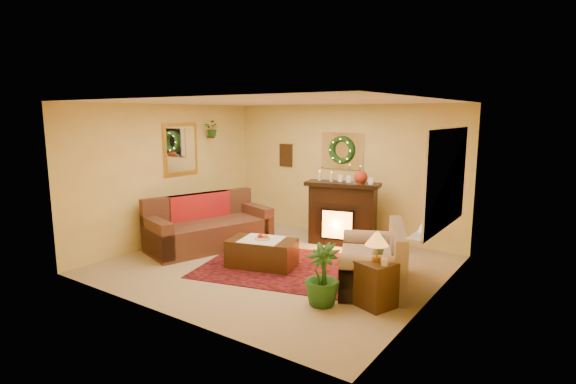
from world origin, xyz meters
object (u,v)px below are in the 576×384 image
Objects in this scene: sofa at (210,224)px; side_table_round at (359,228)px; loveseat at (372,256)px; end_table_square at (376,285)px; coffee_table at (262,254)px; fireplace at (342,216)px.

sofa is 3.58× the size of side_table_round.
end_table_square is at bearing -85.99° from loveseat.
loveseat is at bearing 17.38° from sofa.
sofa is at bearing -142.10° from side_table_round.
loveseat reaches higher than side_table_round.
loveseat is 2.01m from side_table_round.
end_table_square is (1.36, -2.33, -0.05)m from side_table_round.
side_table_round is at bearing 54.51° from coffee_table.
fireplace is 2.75m from end_table_square.
sofa is at bearing -154.05° from fireplace.
fireplace is 0.39m from side_table_round.
sofa is 3.21m from loveseat.
fireplace reaches higher than side_table_round.
side_table_round reaches higher than coffee_table.
loveseat is 2.55× the size of end_table_square.
loveseat is (3.21, -0.03, -0.01)m from sofa.
coffee_table is (-0.46, -1.85, -0.34)m from fireplace.
side_table_round is (0.28, 0.15, -0.23)m from fireplace.
end_table_square is (3.54, -0.64, -0.16)m from sofa.
loveseat is 0.71m from end_table_square.
side_table_round is 2.14m from coffee_table.
fireplace is at bearing 56.94° from sofa.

